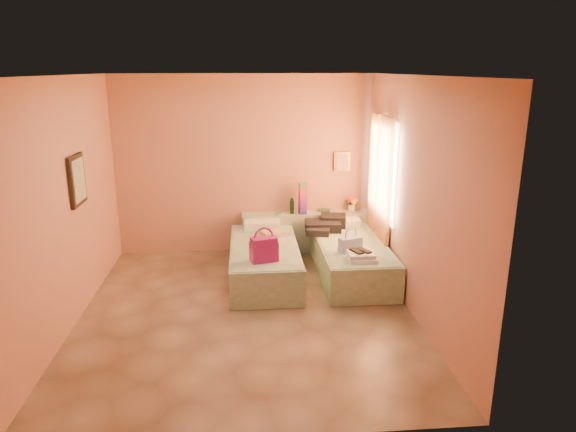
# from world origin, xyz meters

# --- Properties ---
(ground) EXTENTS (4.50, 4.50, 0.00)m
(ground) POSITION_xyz_m (0.00, 0.00, 0.00)
(ground) COLOR #9F855F
(ground) RESTS_ON ground
(room_walls) EXTENTS (4.02, 4.51, 2.81)m
(room_walls) POSITION_xyz_m (0.21, 0.57, 1.79)
(room_walls) COLOR tan
(room_walls) RESTS_ON ground
(headboard_ledge) EXTENTS (2.05, 0.30, 0.65)m
(headboard_ledge) POSITION_xyz_m (0.98, 2.10, 0.33)
(headboard_ledge) COLOR #98A688
(headboard_ledge) RESTS_ON ground
(bed_left) EXTENTS (0.90, 2.00, 0.50)m
(bed_left) POSITION_xyz_m (0.26, 1.05, 0.25)
(bed_left) COLOR #B0C8A1
(bed_left) RESTS_ON ground
(bed_right) EXTENTS (0.90, 2.00, 0.50)m
(bed_right) POSITION_xyz_m (1.50, 1.05, 0.25)
(bed_right) COLOR #B0C8A1
(bed_right) RESTS_ON ground
(water_bottle) EXTENTS (0.09, 0.09, 0.24)m
(water_bottle) POSITION_xyz_m (0.74, 2.08, 0.77)
(water_bottle) COLOR #13351C
(water_bottle) RESTS_ON headboard_ledge
(rainbow_box) EXTENTS (0.13, 0.13, 0.50)m
(rainbow_box) POSITION_xyz_m (0.91, 2.05, 0.90)
(rainbow_box) COLOR #AA1466
(rainbow_box) RESTS_ON headboard_ledge
(small_dish) EXTENTS (0.12, 0.12, 0.03)m
(small_dish) POSITION_xyz_m (0.53, 2.04, 0.66)
(small_dish) COLOR #4A876D
(small_dish) RESTS_ON headboard_ledge
(green_book) EXTENTS (0.23, 0.19, 0.03)m
(green_book) POSITION_xyz_m (1.27, 2.17, 0.67)
(green_book) COLOR #264834
(green_book) RESTS_ON headboard_ledge
(flower_vase) EXTENTS (0.25, 0.25, 0.28)m
(flower_vase) POSITION_xyz_m (1.72, 2.16, 0.79)
(flower_vase) COLOR white
(flower_vase) RESTS_ON headboard_ledge
(magenta_handbag) EXTENTS (0.38, 0.28, 0.32)m
(magenta_handbag) POSITION_xyz_m (0.23, 0.42, 0.66)
(magenta_handbag) COLOR #AA1466
(magenta_handbag) RESTS_ON bed_left
(khaki_garment) EXTENTS (0.47, 0.43, 0.07)m
(khaki_garment) POSITION_xyz_m (0.43, 1.48, 0.53)
(khaki_garment) COLOR tan
(khaki_garment) RESTS_ON bed_left
(clothes_pile) EXTENTS (0.63, 0.63, 0.17)m
(clothes_pile) POSITION_xyz_m (1.22, 1.65, 0.59)
(clothes_pile) COLOR black
(clothes_pile) RESTS_ON bed_right
(blue_handbag) EXTENTS (0.33, 0.23, 0.20)m
(blue_handbag) POSITION_xyz_m (1.40, 0.68, 0.60)
(blue_handbag) COLOR #4454A4
(blue_handbag) RESTS_ON bed_right
(towel_stack) EXTENTS (0.37, 0.32, 0.10)m
(towel_stack) POSITION_xyz_m (1.49, 0.33, 0.55)
(towel_stack) COLOR white
(towel_stack) RESTS_ON bed_right
(sandal_pair) EXTENTS (0.24, 0.27, 0.02)m
(sandal_pair) POSITION_xyz_m (1.47, 0.38, 0.61)
(sandal_pair) COLOR black
(sandal_pair) RESTS_ON towel_stack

